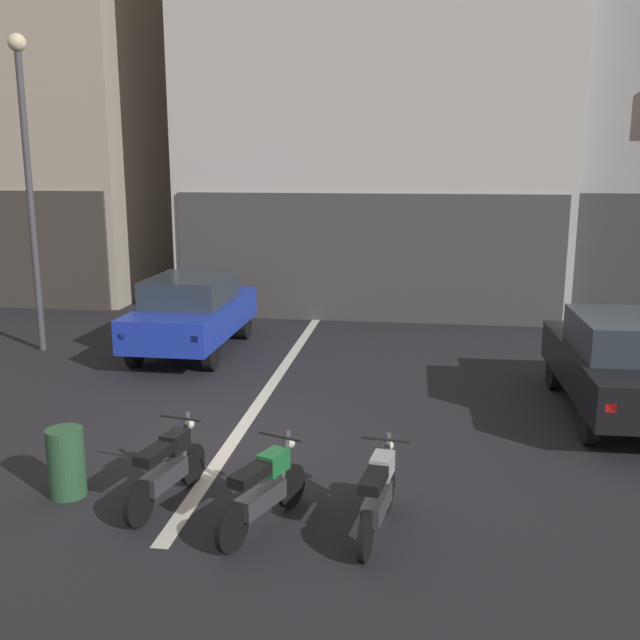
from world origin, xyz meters
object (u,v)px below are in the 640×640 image
object	(u,v)px
street_lamp	(27,163)
motorcycle_black_row_leftmost	(167,467)
car_blue_crossing_near	(192,311)
motorcycle_green_row_left_mid	(264,489)
trash_bin	(66,462)
motorcycle_silver_row_centre	(378,493)
car_black_parked_kerbside	(624,362)

from	to	relation	value
street_lamp	motorcycle_black_row_leftmost	xyz separation A→B (m)	(5.14, -6.47, -3.49)
car_blue_crossing_near	motorcycle_green_row_left_mid	distance (m)	7.81
street_lamp	trash_bin	bearing A→B (deg)	-59.10
street_lamp	motorcycle_green_row_left_mid	xyz separation A→B (m)	(6.39, -6.88, -3.49)
motorcycle_black_row_leftmost	motorcycle_silver_row_centre	distance (m)	2.53
car_black_parked_kerbside	motorcycle_silver_row_centre	size ratio (longest dim) A/B	2.49
trash_bin	motorcycle_silver_row_centre	bearing A→B (deg)	-5.52
car_blue_crossing_near	motorcycle_green_row_left_mid	size ratio (longest dim) A/B	2.61
car_black_parked_kerbside	motorcycle_silver_row_centre	xyz separation A→B (m)	(-3.58, -4.25, -0.43)
motorcycle_black_row_leftmost	motorcycle_green_row_left_mid	xyz separation A→B (m)	(1.26, -0.41, 0.00)
motorcycle_green_row_left_mid	trash_bin	xyz separation A→B (m)	(-2.53, 0.43, -0.03)
car_black_parked_kerbside	street_lamp	world-z (taller)	street_lamp
car_black_parked_kerbside	car_blue_crossing_near	bearing A→B (deg)	160.32
car_blue_crossing_near	motorcycle_black_row_leftmost	distance (m)	7.01
motorcycle_silver_row_centre	trash_bin	xyz separation A→B (m)	(-3.78, 0.37, -0.03)
car_blue_crossing_near	car_black_parked_kerbside	bearing A→B (deg)	-19.68
car_blue_crossing_near	motorcycle_silver_row_centre	world-z (taller)	car_blue_crossing_near
motorcycle_black_row_leftmost	car_blue_crossing_near	bearing A→B (deg)	105.42
car_black_parked_kerbside	trash_bin	distance (m)	8.33
street_lamp	motorcycle_black_row_leftmost	size ratio (longest dim) A/B	3.91
car_black_parked_kerbside	motorcycle_silver_row_centre	distance (m)	5.57
car_blue_crossing_near	motorcycle_green_row_left_mid	xyz separation A→B (m)	(3.12, -7.15, -0.43)
street_lamp	motorcycle_green_row_left_mid	bearing A→B (deg)	-47.09
car_black_parked_kerbside	motorcycle_green_row_left_mid	distance (m)	6.49
motorcycle_green_row_left_mid	car_blue_crossing_near	bearing A→B (deg)	113.54
motorcycle_green_row_left_mid	trash_bin	world-z (taller)	motorcycle_green_row_left_mid
street_lamp	motorcycle_green_row_left_mid	size ratio (longest dim) A/B	4.08
street_lamp	motorcycle_silver_row_centre	bearing A→B (deg)	-41.73
trash_bin	motorcycle_black_row_leftmost	bearing A→B (deg)	-0.90
street_lamp	motorcycle_black_row_leftmost	bearing A→B (deg)	-51.55
car_black_parked_kerbside	trash_bin	xyz separation A→B (m)	(-7.36, -3.88, -0.46)
street_lamp	trash_bin	distance (m)	8.30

